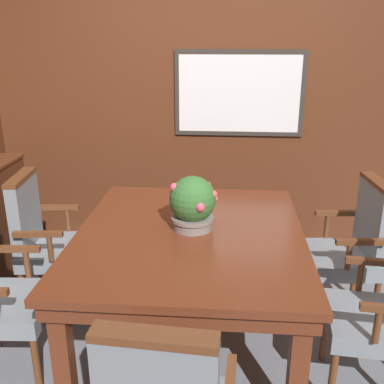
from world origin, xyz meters
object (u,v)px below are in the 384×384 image
Objects in this scene: dining_table at (190,246)px; potted_plant at (193,203)px; chair_left_far at (44,237)px; chair_right_far at (353,244)px.

potted_plant is at bearing 77.18° from dining_table.
dining_table is at bearing -112.57° from chair_left_far.
dining_table is 0.26m from potted_plant.
potted_plant is (-1.07, -0.33, 0.39)m from chair_right_far.
dining_table is 1.59× the size of chair_left_far.
chair_right_far is 2.13m from chair_left_far.
chair_right_far is at bearing 17.11° from potted_plant.
chair_right_far is 3.02× the size of potted_plant.
chair_left_far reaches higher than dining_table.
chair_left_far is at bearing -93.41° from chair_right_far.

